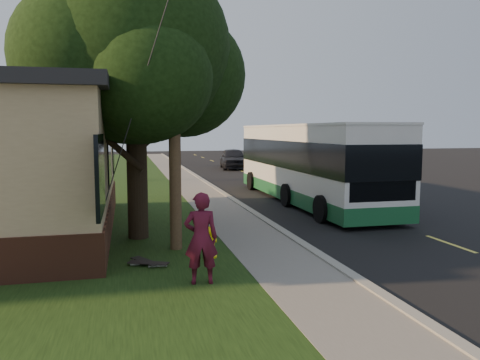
% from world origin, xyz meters
% --- Properties ---
extents(ground, '(120.00, 120.00, 0.00)m').
position_xyz_m(ground, '(0.00, 0.00, 0.00)').
color(ground, black).
rests_on(ground, ground).
extents(road, '(8.00, 80.00, 0.01)m').
position_xyz_m(road, '(4.00, 10.00, 0.01)').
color(road, black).
rests_on(road, ground).
extents(curb, '(0.25, 80.00, 0.12)m').
position_xyz_m(curb, '(0.00, 10.00, 0.06)').
color(curb, gray).
rests_on(curb, ground).
extents(sidewalk, '(2.00, 80.00, 0.08)m').
position_xyz_m(sidewalk, '(-1.00, 10.00, 0.04)').
color(sidewalk, slate).
rests_on(sidewalk, ground).
extents(grass_verge, '(5.00, 80.00, 0.07)m').
position_xyz_m(grass_verge, '(-4.50, 10.00, 0.04)').
color(grass_verge, black).
rests_on(grass_verge, ground).
extents(fire_hydrant, '(0.32, 0.32, 0.74)m').
position_xyz_m(fire_hydrant, '(-2.60, 0.00, 0.43)').
color(fire_hydrant, yellow).
rests_on(fire_hydrant, grass_verge).
extents(utility_pole, '(2.86, 3.21, 9.07)m').
position_xyz_m(utility_pole, '(-3.31, 0.99, 4.63)').
color(utility_pole, '#473321').
rests_on(utility_pole, ground).
extents(leafy_tree, '(6.30, 6.00, 7.80)m').
position_xyz_m(leafy_tree, '(-4.17, 2.65, 5.17)').
color(leafy_tree, black).
rests_on(leafy_tree, grass_verge).
extents(bare_tree_near, '(1.38, 1.21, 4.31)m').
position_xyz_m(bare_tree_near, '(-3.50, 18.00, 2.15)').
color(bare_tree_near, black).
rests_on(bare_tree_near, grass_verge).
extents(bare_tree_far, '(1.38, 1.21, 4.03)m').
position_xyz_m(bare_tree_far, '(-3.00, 30.00, 2.00)').
color(bare_tree_far, black).
rests_on(bare_tree_far, grass_verge).
extents(traffic_signal, '(0.18, 0.22, 5.50)m').
position_xyz_m(traffic_signal, '(0.50, 34.00, 3.16)').
color(traffic_signal, '#2D2D30').
rests_on(traffic_signal, ground).
extents(transit_bus, '(2.83, 12.28, 3.32)m').
position_xyz_m(transit_bus, '(3.08, 8.02, 1.77)').
color(transit_bus, silver).
rests_on(transit_bus, ground).
extents(skateboarder, '(0.70, 0.49, 1.82)m').
position_xyz_m(skateboarder, '(-3.10, -1.84, 0.98)').
color(skateboarder, '#4F0F22').
rests_on(skateboarder, grass_verge).
extents(skateboard_main, '(0.66, 0.90, 0.09)m').
position_xyz_m(skateboard_main, '(-4.12, -0.23, 0.13)').
color(skateboard_main, black).
rests_on(skateboard_main, grass_verge).
extents(skateboard_spare, '(0.93, 0.58, 0.09)m').
position_xyz_m(skateboard_spare, '(-4.06, -0.39, 0.13)').
color(skateboard_spare, black).
rests_on(skateboard_spare, grass_verge).
extents(distant_car, '(2.57, 5.10, 1.67)m').
position_xyz_m(distant_car, '(3.92, 25.98, 0.83)').
color(distant_car, black).
rests_on(distant_car, ground).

